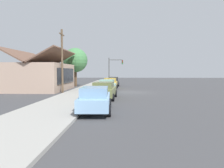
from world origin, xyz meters
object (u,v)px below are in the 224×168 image
at_px(car_skyblue, 95,99).
at_px(car_olive, 104,90).
at_px(car_mustard, 111,83).
at_px(utility_pole_wooden, 62,60).
at_px(car_charcoal, 113,81).
at_px(car_seafoam, 107,86).
at_px(traffic_light_main, 114,67).
at_px(shade_tree, 75,60).
at_px(fire_hydrant_red, 95,89).

relative_size(car_skyblue, car_olive, 0.97).
distance_m(car_mustard, utility_pole_wooden, 8.76).
height_order(car_olive, car_mustard, same).
xyz_separation_m(car_skyblue, car_charcoal, (23.63, -0.19, 0.00)).
bearing_deg(car_seafoam, car_olive, -176.50).
bearing_deg(utility_pole_wooden, car_seafoam, -85.59).
relative_size(car_mustard, traffic_light_main, 0.89).
bearing_deg(car_mustard, utility_pole_wooden, 139.53).
bearing_deg(car_mustard, traffic_light_main, -0.27).
bearing_deg(utility_pole_wooden, shade_tree, 4.49).
bearing_deg(traffic_light_main, car_olive, 179.46).
bearing_deg(car_skyblue, utility_pole_wooden, 22.43).
relative_size(car_charcoal, fire_hydrant_red, 6.54).
xyz_separation_m(car_mustard, traffic_light_main, (9.76, -0.23, 2.68)).
bearing_deg(fire_hydrant_red, car_mustard, -11.59).
height_order(car_mustard, traffic_light_main, traffic_light_main).
xyz_separation_m(car_seafoam, car_mustard, (5.71, -0.08, 0.00)).
xyz_separation_m(car_olive, shade_tree, (16.23, 6.31, 3.65)).
bearing_deg(car_mustard, car_olive, -178.78).
bearing_deg(car_skyblue, car_charcoal, -3.07).
bearing_deg(car_charcoal, car_seafoam, 177.12).
bearing_deg(car_charcoal, car_mustard, 176.75).
distance_m(car_charcoal, traffic_light_main, 4.68).
xyz_separation_m(car_skyblue, car_olive, (6.16, -0.05, 0.00)).
bearing_deg(shade_tree, car_charcoal, -79.19).
xyz_separation_m(car_skyblue, fire_hydrant_red, (10.73, 1.41, -0.32)).
height_order(car_mustard, shade_tree, shade_tree).
bearing_deg(car_seafoam, shade_tree, 33.15).
xyz_separation_m(car_charcoal, shade_tree, (-1.23, 6.45, 3.65)).
xyz_separation_m(car_mustard, car_charcoal, (5.92, -0.17, -0.00)).
height_order(traffic_light_main, utility_pole_wooden, utility_pole_wooden).
height_order(car_skyblue, traffic_light_main, traffic_light_main).
height_order(car_seafoam, car_charcoal, same).
xyz_separation_m(shade_tree, traffic_light_main, (5.07, -6.51, -0.97)).
distance_m(car_seafoam, car_charcoal, 11.64).
bearing_deg(car_mustard, car_skyblue, -178.98).
relative_size(car_olive, shade_tree, 0.75).
xyz_separation_m(car_seafoam, fire_hydrant_red, (-1.26, 1.35, -0.32)).
bearing_deg(car_skyblue, car_mustard, -2.68).
relative_size(car_seafoam, car_charcoal, 0.99).
distance_m(car_skyblue, traffic_light_main, 27.60).
bearing_deg(utility_pole_wooden, car_mustard, -41.55).
relative_size(car_seafoam, car_mustard, 0.99).
xyz_separation_m(shade_tree, utility_pole_wooden, (-10.82, -0.85, -0.53)).
height_order(car_skyblue, shade_tree, shade_tree).
xyz_separation_m(car_charcoal, fire_hydrant_red, (-12.90, 1.60, -0.32)).
bearing_deg(traffic_light_main, shade_tree, 127.91).
relative_size(shade_tree, fire_hydrant_red, 9.24).
xyz_separation_m(traffic_light_main, fire_hydrant_red, (-16.73, 1.66, -2.99)).
bearing_deg(shade_tree, car_skyblue, -164.38).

